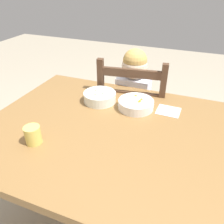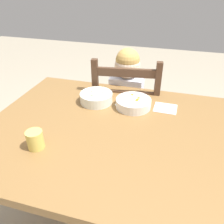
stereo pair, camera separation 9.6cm
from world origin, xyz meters
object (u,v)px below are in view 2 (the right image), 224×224
(bowl_of_peas, at_px, (96,97))
(spoon, at_px, (121,106))
(dining_chair, at_px, (126,118))
(drinking_cup, at_px, (35,140))
(child_figure, at_px, (126,96))
(dining_table, at_px, (114,145))
(bowl_of_carrots, at_px, (133,103))

(bowl_of_peas, bearing_deg, spoon, -6.27)
(dining_chair, xyz_separation_m, drinking_cup, (-0.23, -0.75, 0.31))
(dining_chair, height_order, bowl_of_peas, dining_chair)
(child_figure, height_order, drinking_cup, child_figure)
(spoon, bearing_deg, drinking_cup, -121.73)
(child_figure, relative_size, bowl_of_peas, 5.17)
(dining_chair, relative_size, bowl_of_peas, 5.03)
(dining_table, xyz_separation_m, dining_chair, (-0.06, 0.53, -0.18))
(child_figure, xyz_separation_m, drinking_cup, (-0.22, -0.74, 0.13))
(dining_chair, bearing_deg, spoon, -83.18)
(dining_table, height_order, dining_chair, dining_chair)
(dining_chair, bearing_deg, drinking_cup, -107.06)
(child_figure, relative_size, bowl_of_carrots, 4.97)
(bowl_of_peas, relative_size, spoon, 1.35)
(dining_table, distance_m, bowl_of_carrots, 0.27)
(dining_table, distance_m, spoon, 0.24)
(dining_chair, distance_m, spoon, 0.42)
(dining_table, height_order, spoon, spoon)
(dining_chair, height_order, drinking_cup, dining_chair)
(spoon, bearing_deg, child_figure, 98.30)
(bowl_of_carrots, bearing_deg, drinking_cup, -126.31)
(bowl_of_peas, distance_m, drinking_cup, 0.46)
(bowl_of_peas, bearing_deg, child_figure, 69.76)
(bowl_of_carrots, bearing_deg, bowl_of_peas, -179.98)
(child_figure, height_order, bowl_of_peas, child_figure)
(bowl_of_peas, bearing_deg, bowl_of_carrots, 0.02)
(spoon, bearing_deg, dining_chair, 96.82)
(spoon, relative_size, drinking_cup, 1.68)
(dining_chair, xyz_separation_m, bowl_of_peas, (-0.12, -0.30, 0.30))
(bowl_of_carrots, bearing_deg, child_figure, 110.25)
(bowl_of_carrots, relative_size, spoon, 1.41)
(dining_table, height_order, drinking_cup, drinking_cup)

